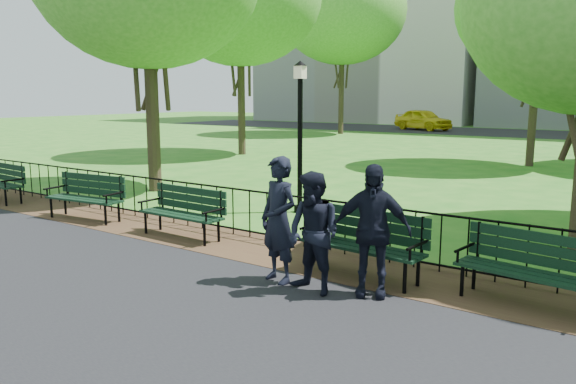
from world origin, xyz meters
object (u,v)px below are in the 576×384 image
Objects in this scene: tree_far_w at (343,10)px; taxi at (423,119)px; park_bench_main at (347,232)px; person_mid at (314,233)px; lamppost at (300,131)px; park_bench_left_a at (185,207)px; person_right at (371,230)px; park_bench_right_a at (533,262)px; person_left at (279,220)px; park_bench_left_c at (2,178)px; park_bench_left_b at (87,192)px; tree_far_c at (541,5)px.

tree_far_w is 10.54m from taxi.
person_mid is at bearing -82.80° from park_bench_main.
taxi is at bearing 106.99° from lamppost.
park_bench_left_a is 4.27m from person_right.
park_bench_main is 2.50m from park_bench_right_a.
person_right reaches higher than person_mid.
person_left is at bearing -61.66° from tree_far_w.
lamppost is 1.88× the size of person_left.
park_bench_left_c reaches higher than park_bench_right_a.
taxi reaches higher than park_bench_left_b.
park_bench_right_a is 2.00m from person_right.
park_bench_left_b reaches higher than park_bench_left_c.
park_bench_left_b is 0.23× the size of tree_far_c.
park_bench_main is 4.64m from lamppost.
tree_far_c is 16.42m from person_right.
taxi is (-12.18, 33.18, 0.16)m from park_bench_main.
park_bench_left_a is 0.53× the size of lamppost.
tree_far_c is 4.76× the size of person_right.
tree_far_w is at bearing 129.77° from person_mid.
park_bench_left_c is at bearing -121.19° from tree_far_c.
park_bench_right_a is 0.22× the size of tree_far_c.
park_bench_right_a is 0.16× the size of tree_far_w.
person_left is (-3.10, -1.06, 0.32)m from park_bench_right_a.
lamppost is at bearing 137.59° from park_bench_main.
park_bench_main is 6.26m from park_bench_left_b.
park_bench_left_a is at bearing -172.31° from park_bench_right_a.
tree_far_w is at bearing 131.66° from park_bench_right_a.
lamppost reaches higher than person_mid.
park_bench_left_a is 0.15× the size of tree_far_w.
park_bench_left_a is 3.37m from lamppost.
park_bench_left_b is (-6.26, 0.08, -0.05)m from park_bench_main.
park_bench_left_b is (-2.76, -0.11, 0.02)m from park_bench_left_a.
tree_far_c is at bearing 73.31° from person_right.
park_bench_left_a is at bearing 4.12° from park_bench_left_c.
park_bench_main is 15.89m from tree_far_c.
park_bench_left_a is 29.47m from tree_far_w.
tree_far_w reaches higher than person_mid.
park_bench_left_c is 7.53m from lamppost.
tree_far_w is at bearing 101.66° from park_bench_left_b.
person_right reaches higher than park_bench_left_c.
tree_far_w reaches higher than park_bench_left_b.
tree_far_c reaches higher than park_bench_main.
park_bench_left_b is at bearing -177.03° from park_bench_left_a.
person_right reaches higher than park_bench_left_b.
tree_far_c is at bearing 103.24° from person_mid.
lamppost is at bearing -140.69° from taxi.
person_left is at bearing 168.77° from person_right.
tree_far_c reaches higher than park_bench_right_a.
park_bench_left_c is at bearing 172.15° from park_bench_left_b.
person_mid is (-2.45, -1.17, 0.24)m from park_bench_right_a.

